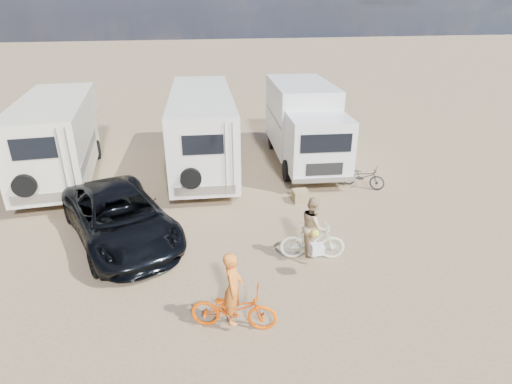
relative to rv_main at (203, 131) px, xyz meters
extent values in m
plane|color=#8E7555|center=(-0.04, -7.36, -1.45)|extent=(140.00, 140.00, 0.00)
imported|color=black|center=(-2.67, -5.14, -0.77)|extent=(3.88, 5.40, 1.37)
imported|color=#F15100|center=(-0.17, -9.12, -1.00)|extent=(1.82, 1.08, 0.90)
imported|color=silver|center=(2.12, -7.06, -0.96)|extent=(1.69, 0.80, 0.98)
imported|color=orange|center=(-0.17, -9.12, -0.68)|extent=(0.52, 0.64, 1.53)
imported|color=tan|center=(2.12, -7.06, -0.69)|extent=(0.72, 0.84, 1.52)
imported|color=black|center=(5.28, -3.08, -1.04)|extent=(1.53, 1.41, 0.81)
cube|color=navy|center=(-1.96, -4.66, -1.21)|extent=(0.72, 0.64, 0.47)
cube|color=olive|center=(2.81, -3.79, -1.26)|extent=(0.49, 0.49, 0.38)
camera|label=1|loc=(-1.02, -15.65, 4.50)|focal=29.47mm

